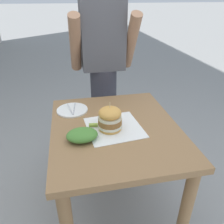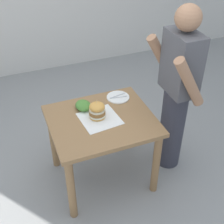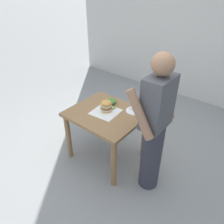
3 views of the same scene
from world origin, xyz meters
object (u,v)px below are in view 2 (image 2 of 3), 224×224
(patio_table, at_px, (102,131))
(side_salad, at_px, (83,105))
(side_plate_with_forks, at_px, (118,97))
(pickle_spear, at_px, (99,110))
(diner_across_table, at_px, (177,92))
(sandwich, at_px, (97,110))

(patio_table, distance_m, side_salad, 0.29)
(side_plate_with_forks, bearing_deg, pickle_spear, -61.04)
(side_salad, bearing_deg, pickle_spear, 51.64)
(pickle_spear, height_order, side_plate_with_forks, pickle_spear)
(side_plate_with_forks, bearing_deg, diner_across_table, 56.53)
(sandwich, height_order, diner_across_table, diner_across_table)
(diner_across_table, bearing_deg, sandwich, -96.29)
(pickle_spear, relative_size, side_salad, 0.47)
(side_salad, bearing_deg, sandwich, 23.33)
(sandwich, bearing_deg, pickle_spear, 153.20)
(patio_table, height_order, side_plate_with_forks, side_plate_with_forks)
(side_plate_with_forks, xyz_separation_m, side_salad, (0.04, -0.37, 0.03))
(side_plate_with_forks, relative_size, side_salad, 1.22)
(patio_table, relative_size, side_plate_with_forks, 4.21)
(patio_table, distance_m, side_plate_with_forks, 0.40)
(side_salad, bearing_deg, diner_across_table, 72.57)
(side_plate_with_forks, distance_m, side_salad, 0.37)
(patio_table, height_order, sandwich, sandwich)
(side_salad, relative_size, diner_across_table, 0.11)
(side_plate_with_forks, relative_size, diner_across_table, 0.13)
(sandwich, distance_m, pickle_spear, 0.11)
(pickle_spear, distance_m, side_plate_with_forks, 0.28)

